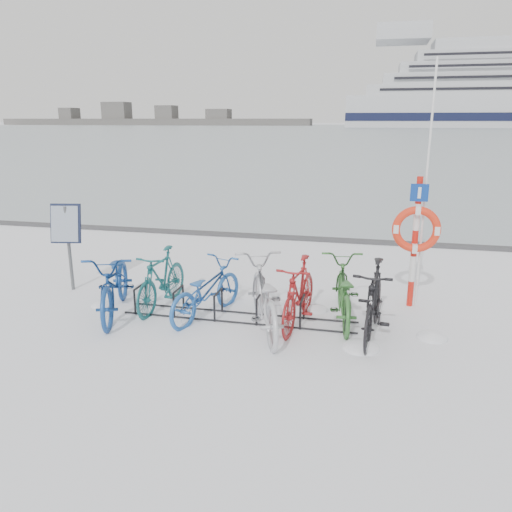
% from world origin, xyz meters
% --- Properties ---
extents(ground, '(900.00, 900.00, 0.00)m').
position_xyz_m(ground, '(0.00, 0.00, 0.00)').
color(ground, white).
rests_on(ground, ground).
extents(ice_sheet, '(400.00, 298.00, 0.02)m').
position_xyz_m(ice_sheet, '(0.00, 155.00, 0.01)').
color(ice_sheet, '#A2B0B7').
rests_on(ice_sheet, ground).
extents(quay_edge, '(400.00, 0.25, 0.10)m').
position_xyz_m(quay_edge, '(0.00, 5.90, 0.05)').
color(quay_edge, '#3F3F42').
rests_on(quay_edge, ground).
extents(bike_rack, '(4.00, 0.48, 0.46)m').
position_xyz_m(bike_rack, '(0.00, 0.00, 0.18)').
color(bike_rack, black).
rests_on(bike_rack, ground).
extents(info_board, '(0.60, 0.33, 1.72)m').
position_xyz_m(info_board, '(-3.60, 0.69, 1.24)').
color(info_board, '#595B5E').
rests_on(info_board, ground).
extents(lifebuoy_station, '(0.82, 0.23, 4.25)m').
position_xyz_m(lifebuoy_station, '(2.88, 1.22, 1.43)').
color(lifebuoy_station, red).
rests_on(lifebuoy_station, ground).
extents(shoreline, '(180.00, 12.00, 9.50)m').
position_xyz_m(shoreline, '(-122.02, 260.00, 2.79)').
color(shoreline, '#4A4A4A').
rests_on(shoreline, ground).
extents(bike_0, '(1.44, 2.37, 1.17)m').
position_xyz_m(bike_0, '(-2.14, -0.21, 0.59)').
color(bike_0, navy).
rests_on(bike_0, ground).
extents(bike_1, '(0.64, 1.85, 1.09)m').
position_xyz_m(bike_1, '(-1.49, 0.26, 0.55)').
color(bike_1, '#185D61').
rests_on(bike_1, ground).
extents(bike_2, '(1.23, 2.01, 1.00)m').
position_xyz_m(bike_2, '(-0.57, 0.00, 0.50)').
color(bike_2, '#245CAD').
rests_on(bike_2, ground).
extents(bike_3, '(1.53, 2.37, 1.17)m').
position_xyz_m(bike_3, '(0.50, -0.32, 0.59)').
color(bike_3, '#B4B6BD').
rests_on(bike_3, ground).
extents(bike_4, '(0.75, 1.93, 1.13)m').
position_xyz_m(bike_4, '(1.02, 0.01, 0.57)').
color(bike_4, maroon).
rests_on(bike_4, ground).
extents(bike_5, '(0.96, 2.11, 1.07)m').
position_xyz_m(bike_5, '(1.71, 0.36, 0.53)').
color(bike_5, '#336E2F').
rests_on(bike_5, ground).
extents(bike_6, '(0.78, 2.04, 1.20)m').
position_xyz_m(bike_6, '(2.21, -0.18, 0.60)').
color(bike_6, black).
rests_on(bike_6, ground).
extents(snow_drifts, '(6.13, 2.02, 0.20)m').
position_xyz_m(snow_drifts, '(1.50, -0.10, 0.00)').
color(snow_drifts, white).
rests_on(snow_drifts, ground).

